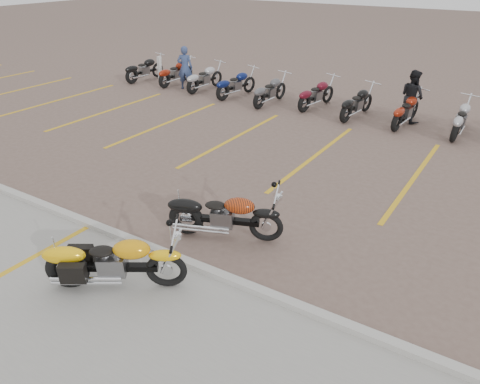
% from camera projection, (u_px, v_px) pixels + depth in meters
% --- Properties ---
extents(ground, '(100.00, 100.00, 0.00)m').
position_uv_depth(ground, '(237.00, 216.00, 10.00)').
color(ground, '#725A51').
rests_on(ground, ground).
extents(concrete_apron, '(60.00, 5.00, 0.01)m').
position_uv_depth(concrete_apron, '(65.00, 348.00, 6.60)').
color(concrete_apron, '#9E9B93').
rests_on(concrete_apron, ground).
extents(curb, '(60.00, 0.18, 0.12)m').
position_uv_depth(curb, '(177.00, 259.00, 8.46)').
color(curb, '#ADAAA3').
rests_on(curb, ground).
extents(parking_stripes, '(38.00, 5.50, 0.01)m').
position_uv_depth(parking_stripes, '(315.00, 156.00, 13.01)').
color(parking_stripes, gold).
rests_on(parking_stripes, ground).
extents(yellow_cruiser, '(2.05, 1.37, 0.96)m').
position_uv_depth(yellow_cruiser, '(113.00, 263.00, 7.63)').
color(yellow_cruiser, black).
rests_on(yellow_cruiser, ground).
extents(flame_cruiser, '(2.16, 0.96, 0.94)m').
position_uv_depth(flame_cruiser, '(223.00, 216.00, 9.03)').
color(flame_cruiser, black).
rests_on(flame_cruiser, ground).
extents(person_a, '(0.76, 0.65, 1.76)m').
position_uv_depth(person_a, '(185.00, 68.00, 19.35)').
color(person_a, navy).
rests_on(person_a, ground).
extents(person_b, '(1.06, 1.01, 1.72)m').
position_uv_depth(person_b, '(412.00, 96.00, 15.40)').
color(person_b, black).
rests_on(person_b, ground).
extents(bollard, '(0.16, 0.16, 1.00)m').
position_uv_depth(bollard, '(160.00, 68.00, 21.14)').
color(bollard, silver).
rests_on(bollard, ground).
extents(bg_bike_row, '(17.30, 2.05, 1.10)m').
position_uv_depth(bg_bike_row, '(313.00, 94.00, 16.81)').
color(bg_bike_row, black).
rests_on(bg_bike_row, ground).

